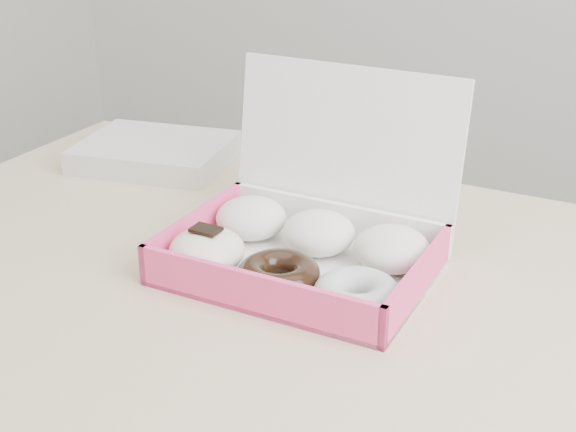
% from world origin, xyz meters
% --- Properties ---
extents(table, '(1.20, 0.80, 0.75)m').
position_xyz_m(table, '(0.00, 0.00, 0.67)').
color(table, tan).
rests_on(table, ground).
extents(donut_box, '(0.30, 0.26, 0.22)m').
position_xyz_m(donut_box, '(-0.01, 0.05, 0.78)').
color(donut_box, white).
rests_on(donut_box, table).
extents(newspapers, '(0.26, 0.22, 0.04)m').
position_xyz_m(newspapers, '(-0.38, 0.26, 0.77)').
color(newspapers, white).
rests_on(newspapers, table).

